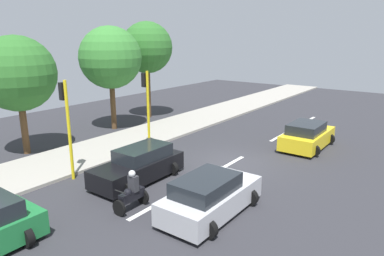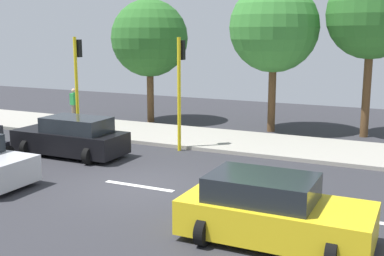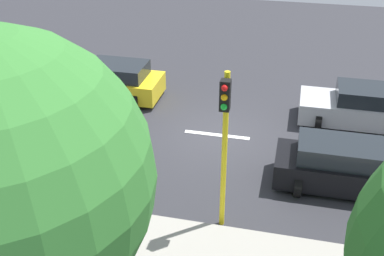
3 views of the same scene
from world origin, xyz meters
name	(u,v)px [view 1 (image 1 of 3)]	position (x,y,z in m)	size (l,w,h in m)	color
ground_plane	(231,164)	(0.00, 0.00, -0.05)	(40.00, 60.00, 0.10)	#2D2D33
sidewalk	(134,139)	(7.00, 0.00, 0.07)	(4.00, 60.00, 0.15)	#9E998E
lane_stripe_far_north	(309,120)	(0.00, -12.00, 0.01)	(0.20, 2.40, 0.01)	white
lane_stripe_north	(278,137)	(0.00, -6.00, 0.01)	(0.20, 2.40, 0.01)	white
lane_stripe_mid	(231,163)	(0.00, 0.00, 0.01)	(0.20, 2.40, 0.01)	white
lane_stripe_south	(151,208)	(0.00, 6.00, 0.01)	(0.20, 2.40, 0.01)	white
car_silver	(210,196)	(-2.07, 5.08, 0.71)	(2.30, 4.34, 1.52)	#B7B7BC
car_black	(139,165)	(2.21, 4.36, 0.71)	(2.16, 4.43, 1.52)	black
car_yellow_cab	(307,136)	(-2.20, -4.87, 0.71)	(2.36, 4.23, 1.52)	yellow
motorcycle	(132,193)	(0.50, 6.50, 0.64)	(0.60, 1.30, 1.53)	black
traffic_light_corner	(67,116)	(4.85, 6.05, 2.93)	(0.49, 0.24, 4.50)	yellow
traffic_light_midblock	(147,100)	(4.85, 1.01, 2.93)	(0.49, 0.24, 4.50)	yellow
street_tree_north	(110,58)	(10.18, -1.18, 4.90)	(4.17, 4.17, 7.00)	brown
street_tree_south	(18,74)	(9.93, 5.35, 4.38)	(3.98, 3.98, 6.39)	brown
street_tree_center	(147,48)	(10.77, -5.37, 5.44)	(3.93, 3.93, 7.43)	brown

